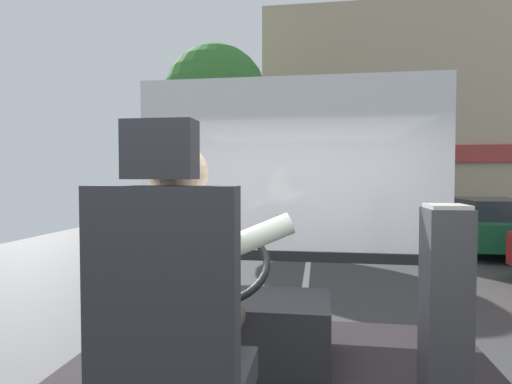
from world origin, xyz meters
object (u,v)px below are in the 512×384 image
at_px(bus_driver, 183,285).
at_px(parked_car_green, 488,224).
at_px(driver_seat, 173,352).
at_px(steering_console, 240,326).
at_px(fare_box, 445,305).

relative_size(bus_driver, parked_car_green, 0.19).
relative_size(driver_seat, parked_car_green, 0.31).
bearing_deg(steering_console, driver_seat, -90.00).
bearing_deg(fare_box, steering_console, 163.71).
height_order(fare_box, parked_car_green, fare_box).
xyz_separation_m(steering_console, fare_box, (1.11, -0.32, 0.28)).
bearing_deg(steering_console, bus_driver, -90.00).
xyz_separation_m(bus_driver, fare_box, (1.11, 0.77, -0.26)).
bearing_deg(fare_box, bus_driver, -145.33).
xyz_separation_m(driver_seat, steering_console, (-0.00, 1.20, -0.34)).
xyz_separation_m(bus_driver, steering_console, (0.00, 1.09, -0.54)).
bearing_deg(bus_driver, fare_box, 34.67).
relative_size(driver_seat, steering_console, 1.20).
bearing_deg(steering_console, fare_box, -16.29).
height_order(bus_driver, parked_car_green, bus_driver).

